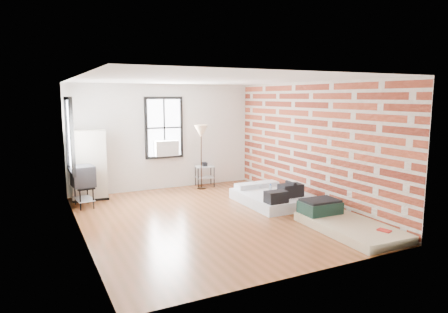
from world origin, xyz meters
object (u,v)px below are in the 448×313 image
tv_stand (83,178)px  mattress_bare (343,222)px  mattress_main (273,197)px  side_table (205,170)px  floor_lamp (201,134)px  wardrobe (89,165)px

tv_stand → mattress_bare: bearing=-47.2°
mattress_main → side_table: (-0.68, 2.39, 0.29)m
floor_lamp → tv_stand: size_ratio=1.83×
side_table → tv_stand: tv_stand is taller
mattress_main → tv_stand: 4.33m
side_table → mattress_main: bearing=-74.0°
mattress_main → tv_stand: size_ratio=1.95×
floor_lamp → tv_stand: 3.22m
floor_lamp → mattress_main: bearing=-67.9°
wardrobe → side_table: (3.06, 0.07, -0.38)m
side_table → floor_lamp: 1.07m
mattress_bare → wardrobe: 5.94m
mattress_bare → tv_stand: size_ratio=2.22×
wardrobe → tv_stand: 0.68m
mattress_main → mattress_bare: 2.09m
mattress_main → floor_lamp: floor_lamp is taller
side_table → tv_stand: bearing=-168.0°
side_table → tv_stand: (-3.28, -0.70, 0.22)m
mattress_main → wardrobe: (-3.74, 2.32, 0.68)m
floor_lamp → mattress_bare: bearing=-76.0°
tv_stand → wardrobe: bearing=66.3°
mattress_bare → side_table: bearing=102.8°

